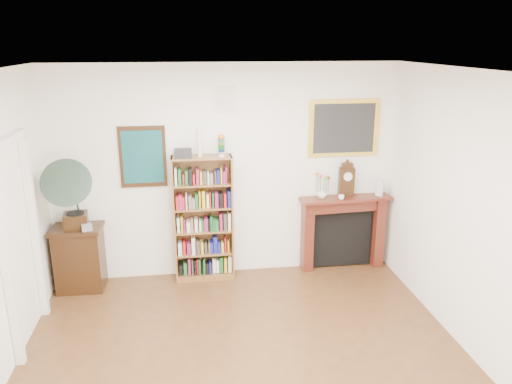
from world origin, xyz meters
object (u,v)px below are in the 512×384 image
at_px(bottle_left, 378,187).
at_px(bottle_right, 381,189).
at_px(fireplace, 343,226).
at_px(mantel_clock, 346,180).
at_px(teacup, 341,197).
at_px(bookshelf, 203,212).
at_px(gramophone, 69,190).
at_px(flower_vase, 322,193).
at_px(side_cabinet, 80,258).
at_px(cd_stack, 87,227).

bearing_deg(bottle_left, bottle_right, -46.39).
height_order(fireplace, bottle_right, bottle_right).
relative_size(mantel_clock, bottle_right, 2.30).
bearing_deg(bottle_right, teacup, -172.07).
relative_size(bookshelf, mantel_clock, 4.16).
xyz_separation_m(gramophone, mantel_clock, (3.49, 0.27, -0.10)).
bearing_deg(gramophone, flower_vase, -3.21).
distance_m(side_cabinet, bottle_left, 4.00).
distance_m(bookshelf, fireplace, 1.93).
bearing_deg(bottle_left, side_cabinet, -178.31).
distance_m(bottle_left, bottle_right, 0.05).
xyz_separation_m(mantel_clock, teacup, (-0.10, -0.13, -0.19)).
height_order(bookshelf, cd_stack, bookshelf).
xyz_separation_m(mantel_clock, bottle_right, (0.47, -0.05, -0.12)).
bearing_deg(cd_stack, bottle_right, 3.04).
height_order(side_cabinet, fireplace, fireplace).
height_order(side_cabinet, bottle_left, bottle_left).
distance_m(cd_stack, teacup, 3.25).
distance_m(side_cabinet, fireplace, 3.49).
xyz_separation_m(fireplace, flower_vase, (-0.33, -0.05, 0.50)).
bearing_deg(fireplace, teacup, -125.76).
bearing_deg(teacup, flower_vase, 157.53).
distance_m(side_cabinet, mantel_clock, 3.59).
relative_size(side_cabinet, mantel_clock, 1.81).
height_order(mantel_clock, teacup, mantel_clock).
bearing_deg(cd_stack, bottle_left, 3.55).
distance_m(gramophone, mantel_clock, 3.50).
bearing_deg(fireplace, cd_stack, -179.16).
bearing_deg(side_cabinet, bookshelf, 4.76).
distance_m(fireplace, cd_stack, 3.35).
relative_size(cd_stack, bottle_right, 0.60).
relative_size(cd_stack, mantel_clock, 0.26).
bearing_deg(fireplace, bottle_left, -8.03).
relative_size(flower_vase, teacup, 1.67).
bearing_deg(gramophone, fireplace, -2.83).
bearing_deg(mantel_clock, side_cabinet, -174.74).
distance_m(flower_vase, bottle_right, 0.81).
bearing_deg(flower_vase, mantel_clock, 5.14).
distance_m(gramophone, flower_vase, 3.17).
height_order(side_cabinet, cd_stack, cd_stack).
distance_m(mantel_clock, bottle_right, 0.49).
distance_m(bookshelf, bottle_right, 2.40).
relative_size(gramophone, mantel_clock, 2.02).
height_order(bookshelf, fireplace, bookshelf).
relative_size(side_cabinet, teacup, 10.39).
bearing_deg(cd_stack, side_cabinet, 141.34).
height_order(gramophone, flower_vase, gramophone).
bearing_deg(cd_stack, bookshelf, 8.17).
relative_size(fireplace, cd_stack, 10.41).
relative_size(flower_vase, bottle_left, 0.56).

